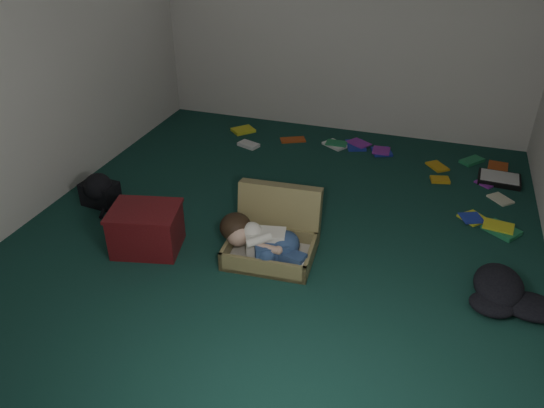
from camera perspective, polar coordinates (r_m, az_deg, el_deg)
The scene contains 11 objects.
floor at distance 4.21m, azimuth 0.64°, elevation -3.10°, with size 4.50×4.50×0.00m, color #153E35.
wall_back at distance 5.78m, azimuth 7.95°, elevation 20.02°, with size 4.50×4.50×0.00m, color silver.
wall_front at distance 1.84m, azimuth -21.06°, elevation -6.28°, with size 4.50×4.50×0.00m, color silver.
wall_left at distance 4.64m, azimuth -24.40°, elevation 15.09°, with size 4.50×4.50×0.00m, color silver.
suitcase at distance 3.95m, azimuth 0.21°, elevation -3.26°, with size 0.67×0.66×0.47m.
person at distance 3.81m, azimuth -1.03°, elevation -3.96°, with size 0.69×0.33×0.29m.
maroon_bin at distance 4.05m, azimuth -13.36°, elevation -2.64°, with size 0.58×0.50×0.34m.
backpack at distance 4.78m, azimuth -18.00°, elevation 1.17°, with size 0.37×0.29×0.22m, color black, non-canonical shape.
clothing_pile at distance 3.83m, azimuth 24.34°, elevation -8.94°, with size 0.46×0.37×0.15m, color black, non-canonical shape.
paper_tray at distance 5.38m, azimuth 23.25°, elevation 2.49°, with size 0.39×0.30×0.05m.
book_scatter at distance 5.36m, azimuth 13.33°, elevation 4.00°, with size 2.93×1.51×0.02m.
Camera 1 is at (1.05, -3.34, 2.34)m, focal length 35.00 mm.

